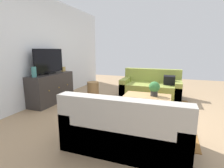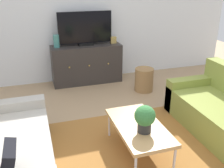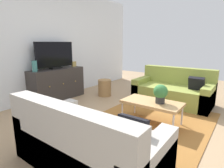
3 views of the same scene
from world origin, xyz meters
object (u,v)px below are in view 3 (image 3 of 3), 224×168
(tv_console, at_px, (57,84))
(mantel_clock, at_px, (74,64))
(flat_screen_tv, at_px, (55,55))
(glass_vase, at_px, (35,66))
(wicker_basket, at_px, (105,88))
(potted_plant, at_px, (160,93))
(coffee_table, at_px, (152,103))
(couch_left_side, at_px, (85,146))
(couch_right_side, at_px, (174,91))

(tv_console, bearing_deg, mantel_clock, 0.00)
(tv_console, xyz_separation_m, flat_screen_tv, (0.00, 0.02, 0.69))
(glass_vase, height_order, wicker_basket, glass_vase)
(potted_plant, xyz_separation_m, mantel_clock, (0.48, 2.59, 0.25))
(coffee_table, bearing_deg, glass_vase, 104.22)
(potted_plant, distance_m, wicker_basket, 2.06)
(couch_left_side, xyz_separation_m, potted_plant, (1.51, -0.22, 0.30))
(glass_vase, bearing_deg, wicker_basket, -27.14)
(potted_plant, relative_size, glass_vase, 1.31)
(mantel_clock, bearing_deg, wicker_basket, -64.64)
(mantel_clock, relative_size, wicker_basket, 0.31)
(mantel_clock, xyz_separation_m, wicker_basket, (0.35, -0.75, -0.60))
(couch_left_side, height_order, potted_plant, couch_left_side)
(flat_screen_tv, xyz_separation_m, glass_vase, (-0.55, -0.02, -0.20))
(tv_console, bearing_deg, glass_vase, 180.00)
(couch_right_side, relative_size, flat_screen_tv, 1.63)
(couch_left_side, distance_m, couch_right_side, 2.87)
(couch_left_side, distance_m, flat_screen_tv, 2.91)
(couch_right_side, relative_size, glass_vase, 7.00)
(potted_plant, height_order, flat_screen_tv, flat_screen_tv)
(wicker_basket, bearing_deg, mantel_clock, 115.36)
(tv_console, relative_size, glass_vase, 5.67)
(potted_plant, bearing_deg, mantel_clock, 79.48)
(coffee_table, xyz_separation_m, flat_screen_tv, (-0.07, 2.47, 0.71))
(couch_right_side, xyz_separation_m, mantel_clock, (-0.88, 2.37, 0.55))
(couch_left_side, height_order, couch_right_side, same)
(mantel_clock, bearing_deg, couch_right_side, -69.68)
(couch_left_side, bearing_deg, wicker_basket, 34.72)
(couch_right_side, bearing_deg, flat_screen_tv, 120.86)
(couch_left_side, bearing_deg, flat_screen_tv, 58.94)
(couch_left_side, relative_size, flat_screen_tv, 1.63)
(coffee_table, relative_size, mantel_clock, 7.53)
(tv_console, distance_m, flat_screen_tv, 0.69)
(coffee_table, height_order, mantel_clock, mantel_clock)
(glass_vase, bearing_deg, couch_right_side, -50.14)
(couch_right_side, bearing_deg, glass_vase, 129.86)
(couch_left_side, xyz_separation_m, couch_right_side, (2.87, 0.00, 0.00))
(potted_plant, bearing_deg, tv_console, 91.55)
(wicker_basket, bearing_deg, flat_screen_tv, 139.74)
(coffee_table, xyz_separation_m, potted_plant, (0.00, -0.14, 0.20))
(couch_right_side, xyz_separation_m, coffee_table, (-1.36, -0.08, 0.09))
(couch_left_side, distance_m, tv_console, 2.78)
(couch_left_side, xyz_separation_m, wicker_basket, (2.35, 1.63, -0.05))
(couch_left_side, height_order, mantel_clock, mantel_clock)
(couch_right_side, relative_size, mantel_clock, 12.75)
(flat_screen_tv, xyz_separation_m, mantel_clock, (0.55, -0.02, -0.25))
(coffee_table, distance_m, wicker_basket, 1.90)
(flat_screen_tv, height_order, mantel_clock, flat_screen_tv)
(flat_screen_tv, relative_size, wicker_basket, 2.40)
(flat_screen_tv, bearing_deg, tv_console, -90.00)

